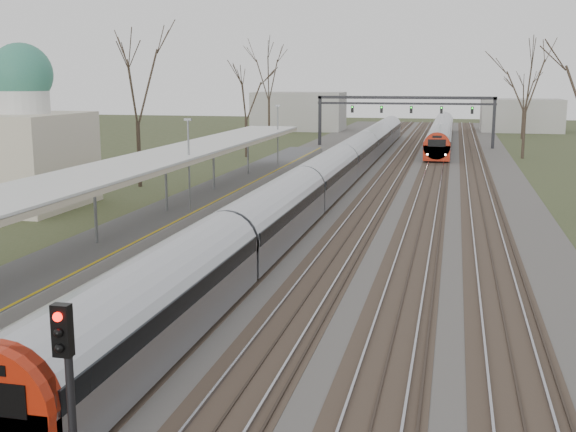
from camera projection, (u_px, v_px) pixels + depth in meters
name	position (u px, v px, depth m)	size (l,w,h in m)	color
track_bed	(377.00, 181.00, 57.64)	(24.00, 160.00, 0.22)	#474442
platform	(190.00, 209.00, 42.86)	(3.50, 69.00, 1.00)	#9E9B93
canopy	(158.00, 160.00, 37.90)	(4.10, 50.00, 3.11)	slate
dome_building	(2.00, 150.00, 45.53)	(10.00, 8.00, 10.30)	beige
signal_gantry	(405.00, 106.00, 85.43)	(21.00, 0.59, 6.08)	black
tree_west_far	(136.00, 80.00, 53.25)	(5.50, 5.50, 11.33)	#2D231C
train_near	(342.00, 164.00, 57.06)	(2.62, 90.21, 3.05)	#989AA2
train_far	(441.00, 132.00, 90.55)	(2.62, 45.21, 3.05)	#989AA2
signal_post	(67.00, 374.00, 13.46)	(0.35, 0.45, 4.10)	black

